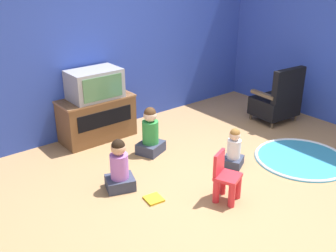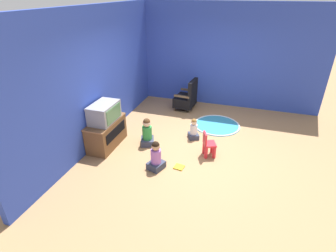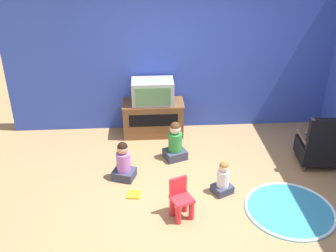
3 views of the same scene
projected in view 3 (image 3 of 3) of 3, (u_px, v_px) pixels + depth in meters
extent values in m
plane|color=#9E754C|center=(194.00, 196.00, 5.46)|extent=(30.00, 30.00, 0.00)
cube|color=#2D47B2|center=(174.00, 49.00, 6.67)|extent=(5.77, 0.12, 2.89)
cube|color=brown|center=(153.00, 118.00, 6.90)|extent=(1.03, 0.47, 0.61)
cube|color=#90603A|center=(153.00, 103.00, 6.77)|extent=(1.06, 0.48, 0.02)
cube|color=black|center=(154.00, 120.00, 6.66)|extent=(0.83, 0.01, 0.22)
cube|color=#939399|center=(153.00, 91.00, 6.66)|extent=(0.71, 0.45, 0.40)
cube|color=#47754C|center=(153.00, 97.00, 6.46)|extent=(0.58, 0.02, 0.31)
cylinder|color=brown|center=(330.00, 153.00, 6.35)|extent=(0.04, 0.04, 0.10)
cylinder|color=brown|center=(296.00, 153.00, 6.36)|extent=(0.04, 0.04, 0.10)
cylinder|color=brown|center=(304.00, 169.00, 5.96)|extent=(0.04, 0.04, 0.10)
cube|color=black|center=(319.00, 150.00, 6.06)|extent=(0.68, 0.59, 0.28)
cube|color=black|center=(329.00, 135.00, 5.68)|extent=(0.62, 0.15, 0.51)
cube|color=brown|center=(303.00, 136.00, 5.96)|extent=(0.11, 0.46, 0.05)
cylinder|color=red|center=(178.00, 214.00, 4.89)|extent=(0.07, 0.07, 0.30)
cylinder|color=red|center=(191.00, 209.00, 4.97)|extent=(0.07, 0.07, 0.30)
cylinder|color=red|center=(172.00, 206.00, 5.03)|extent=(0.07, 0.07, 0.30)
cylinder|color=red|center=(185.00, 202.00, 5.11)|extent=(0.07, 0.07, 0.30)
cube|color=red|center=(182.00, 199.00, 4.94)|extent=(0.33, 0.33, 0.04)
cube|color=red|center=(178.00, 185.00, 4.96)|extent=(0.23, 0.12, 0.25)
cylinder|color=teal|center=(290.00, 210.00, 5.18)|extent=(1.19, 1.19, 0.01)
torus|color=silver|center=(290.00, 209.00, 5.18)|extent=(1.18, 1.18, 0.04)
cube|color=#33384C|center=(175.00, 154.00, 6.29)|extent=(0.41, 0.38, 0.14)
cylinder|color=#2D8C3F|center=(175.00, 142.00, 6.18)|extent=(0.22, 0.22, 0.31)
sphere|color=beige|center=(175.00, 129.00, 6.07)|extent=(0.17, 0.17, 0.17)
sphere|color=#472D19|center=(175.00, 127.00, 6.06)|extent=(0.16, 0.16, 0.16)
cube|color=#33384C|center=(124.00, 174.00, 5.80)|extent=(0.38, 0.36, 0.14)
cylinder|color=#A566BF|center=(123.00, 162.00, 5.70)|extent=(0.20, 0.20, 0.29)
sphere|color=tan|center=(123.00, 149.00, 5.60)|extent=(0.16, 0.16, 0.16)
sphere|color=black|center=(122.00, 147.00, 5.59)|extent=(0.15, 0.15, 0.15)
cube|color=#33384C|center=(222.00, 189.00, 5.50)|extent=(0.33, 0.32, 0.11)
cylinder|color=silver|center=(223.00, 178.00, 5.42)|extent=(0.17, 0.17, 0.24)
sphere|color=beige|center=(224.00, 167.00, 5.33)|extent=(0.14, 0.14, 0.14)
sphere|color=olive|center=(224.00, 166.00, 5.32)|extent=(0.13, 0.13, 0.13)
cube|color=gold|center=(134.00, 195.00, 5.46)|extent=(0.20, 0.21, 0.02)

